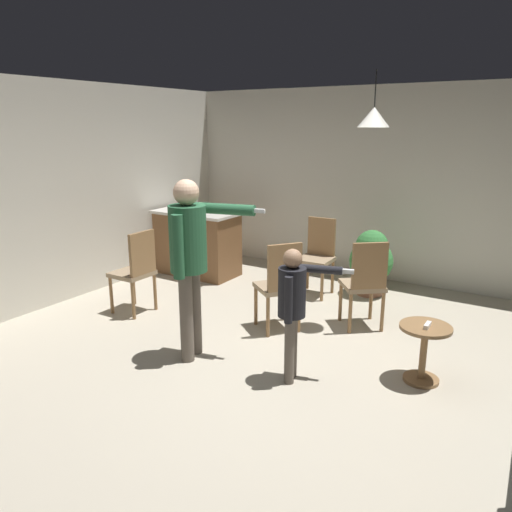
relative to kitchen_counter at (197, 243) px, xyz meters
name	(u,v)px	position (x,y,z in m)	size (l,w,h in m)	color
ground	(275,366)	(2.45, -1.93, -0.48)	(7.68, 7.68, 0.00)	#B2A893
wall_back	(390,186)	(2.45, 1.27, 0.87)	(6.40, 0.10, 2.70)	silver
wall_left	(45,196)	(-0.75, -1.93, 0.87)	(0.10, 6.40, 2.70)	silver
kitchen_counter	(197,243)	(0.00, 0.00, 0.00)	(1.26, 0.66, 0.95)	brown
side_table_by_couch	(424,347)	(3.68, -1.49, -0.15)	(0.44, 0.44, 0.52)	olive
person_adult	(190,250)	(1.68, -2.18, 0.58)	(0.78, 0.62, 1.71)	#60564C
person_child	(293,301)	(2.70, -2.07, 0.26)	(0.56, 0.46, 1.19)	#60564C
dining_chair_by_counter	(136,269)	(0.40, -1.63, 0.07)	(0.42, 0.42, 1.00)	olive
dining_chair_near_wall	(365,281)	(2.83, -0.66, 0.07)	(0.59, 0.59, 1.00)	olive
dining_chair_centre_back	(318,253)	(1.89, 0.14, 0.07)	(0.43, 0.43, 1.00)	olive
dining_chair_spare	(280,283)	(2.09, -1.20, 0.07)	(0.59, 0.59, 1.00)	olive
potted_plant_by_wall	(371,260)	(2.51, 0.46, 0.00)	(0.57, 0.57, 0.87)	brown
spare_remote_on_table	(427,325)	(3.69, -1.52, 0.06)	(0.04, 0.13, 0.04)	white
ceiling_light_pendant	(374,117)	(2.80, -0.60, 1.77)	(0.32, 0.32, 0.55)	silver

